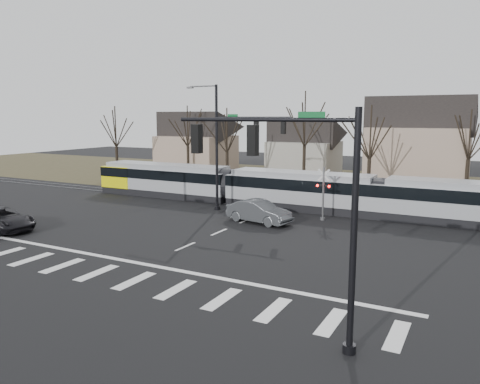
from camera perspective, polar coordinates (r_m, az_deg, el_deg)
The scene contains 16 objects.
ground at distance 26.76m, azimuth -9.12°, elevation -7.63°, with size 140.00×140.00×0.00m, color black.
grass_verge at distance 55.18m, azimuth 11.23°, elevation 1.05°, with size 140.00×28.00×0.01m, color #38331E.
crosswalk at distance 23.86m, azimuth -14.98°, elevation -9.94°, with size 27.00×2.60×0.01m.
stop_line at distance 25.42m, azimuth -11.58°, elevation -8.61°, with size 28.00×0.35×0.01m, color silver.
lane_dashes at distance 40.30m, azimuth 4.66°, elevation -1.80°, with size 0.18×30.00×0.01m.
rail_pair at distance 40.12m, azimuth 4.54°, elevation -1.82°, with size 90.00×1.52×0.06m.
tram at distance 39.32m, azimuth 7.22°, elevation 0.39°, with size 41.20×3.06×3.12m.
sedan at distance 34.16m, azimuth 2.32°, elevation -2.40°, with size 5.23×2.69×1.64m, color #424549.
suv at distance 35.89m, azimuth -27.15°, elevation -2.96°, with size 5.65×2.97×1.52m, color black.
signal_pole_near_right at distance 15.58m, azimuth 7.13°, elevation -0.26°, with size 6.72×0.44×8.00m.
signal_pole_far at distance 37.51m, azimuth -0.76°, elevation 6.18°, with size 9.28×0.44×10.20m.
rail_crossing_signal at distance 35.29m, azimuth 10.11°, elevation -0.40°, with size 1.08×0.36×4.00m.
tree_row at distance 48.39m, azimuth 11.64°, elevation 5.86°, with size 59.20×7.20×10.00m.
house_a at distance 65.04m, azimuth -5.33°, elevation 6.36°, with size 9.72×8.64×8.60m.
house_b at distance 60.12m, azimuth 7.87°, elevation 5.61°, with size 8.64×7.56×7.65m.
house_c at distance 53.84m, azimuth 20.98°, elevation 6.01°, with size 10.80×8.64×10.10m.
Camera 1 is at (15.53, -20.38, 7.73)m, focal length 35.00 mm.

